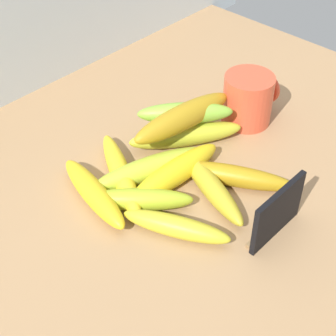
% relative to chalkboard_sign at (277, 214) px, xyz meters
% --- Properties ---
extents(counter_top, '(1.10, 0.76, 0.03)m').
position_rel_chalkboard_sign_xyz_m(counter_top, '(-0.02, 0.18, -0.05)').
color(counter_top, '#A37C53').
rests_on(counter_top, ground).
extents(chalkboard_sign, '(0.11, 0.02, 0.08)m').
position_rel_chalkboard_sign_xyz_m(chalkboard_sign, '(0.00, 0.00, 0.00)').
color(chalkboard_sign, black).
rests_on(chalkboard_sign, counter_top).
extents(coffee_mug, '(0.10, 0.09, 0.09)m').
position_rel_chalkboard_sign_xyz_m(coffee_mug, '(0.20, 0.20, 0.01)').
color(coffee_mug, '#DB4F33').
rests_on(coffee_mug, counter_top).
extents(banana_0, '(0.19, 0.14, 0.04)m').
position_rel_chalkboard_sign_xyz_m(banana_0, '(0.07, 0.23, -0.02)').
color(banana_0, gold).
rests_on(banana_0, counter_top).
extents(banana_1, '(0.13, 0.14, 0.03)m').
position_rel_chalkboard_sign_xyz_m(banana_1, '(-0.10, 0.18, -0.02)').
color(banana_1, '#A1B626').
rests_on(banana_1, counter_top).
extents(banana_2, '(0.10, 0.18, 0.03)m').
position_rel_chalkboard_sign_xyz_m(banana_2, '(-0.00, 0.12, -0.02)').
color(banana_2, gold).
rests_on(banana_2, counter_top).
extents(banana_3, '(0.19, 0.05, 0.04)m').
position_rel_chalkboard_sign_xyz_m(banana_3, '(-0.02, 0.18, -0.02)').
color(banana_3, yellow).
rests_on(banana_3, counter_top).
extents(banana_4, '(0.20, 0.10, 0.04)m').
position_rel_chalkboard_sign_xyz_m(banana_4, '(-0.04, 0.21, -0.02)').
color(banana_4, '#A9BC2F').
rests_on(banana_4, counter_top).
extents(banana_5, '(0.13, 0.20, 0.03)m').
position_rel_chalkboard_sign_xyz_m(banana_5, '(-0.08, 0.24, -0.02)').
color(banana_5, yellow).
rests_on(banana_5, counter_top).
extents(banana_6, '(0.07, 0.18, 0.04)m').
position_rel_chalkboard_sign_xyz_m(banana_6, '(-0.13, 0.24, -0.02)').
color(banana_6, yellow).
rests_on(banana_6, counter_top).
extents(banana_7, '(0.10, 0.16, 0.03)m').
position_rel_chalkboard_sign_xyz_m(banana_7, '(-0.10, 0.10, -0.02)').
color(banana_7, gold).
rests_on(banana_7, counter_top).
extents(banana_8, '(0.12, 0.19, 0.03)m').
position_rel_chalkboard_sign_xyz_m(banana_8, '(0.04, 0.11, -0.02)').
color(banana_8, '#AD8416').
rests_on(banana_8, counter_top).
extents(banana_9, '(0.20, 0.07, 0.04)m').
position_rel_chalkboard_sign_xyz_m(banana_9, '(0.06, 0.23, 0.02)').
color(banana_9, '#AE851A').
rests_on(banana_9, banana_0).
extents(banana_10, '(0.14, 0.14, 0.04)m').
position_rel_chalkboard_sign_xyz_m(banana_10, '(0.07, 0.24, 0.02)').
color(banana_10, '#83B837').
rests_on(banana_10, banana_0).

